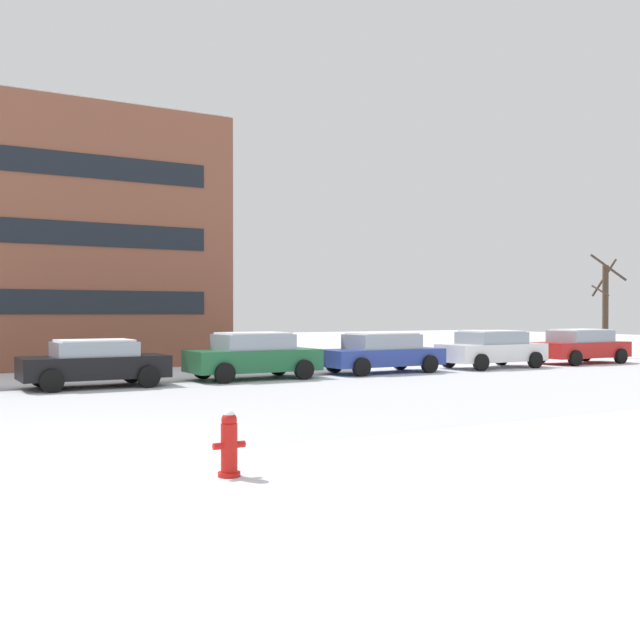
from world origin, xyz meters
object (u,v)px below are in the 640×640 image
object	(u,v)px
parked_car_black	(94,363)
parked_car_white	(492,349)
parked_car_red	(580,346)
fire_hydrant	(229,443)
parked_car_blue	(382,352)
parked_car_green	(253,355)

from	to	relation	value
parked_car_black	parked_car_white	bearing A→B (deg)	0.31
parked_car_red	parked_car_white	bearing A→B (deg)	-178.91
parked_car_black	parked_car_red	size ratio (longest dim) A/B	0.95
fire_hydrant	parked_car_black	world-z (taller)	parked_car_black
parked_car_black	parked_car_red	world-z (taller)	parked_car_red
fire_hydrant	parked_car_blue	bearing A→B (deg)	49.21
parked_car_green	parked_car_blue	size ratio (longest dim) A/B	0.95
parked_car_black	parked_car_blue	size ratio (longest dim) A/B	0.91
parked_car_white	parked_car_black	bearing A→B (deg)	-179.69
fire_hydrant	parked_car_green	size ratio (longest dim) A/B	0.21
parked_car_blue	parked_car_black	bearing A→B (deg)	-178.78
parked_car_black	parked_car_white	xyz separation A→B (m)	(15.25, 0.08, 0.04)
parked_car_red	parked_car_green	bearing A→B (deg)	-179.90
parked_car_red	parked_car_blue	bearing A→B (deg)	179.79
fire_hydrant	parked_car_green	xyz separation A→B (m)	(6.06, 12.85, 0.33)
fire_hydrant	parked_car_blue	xyz separation A→B (m)	(11.15, 12.92, 0.30)
fire_hydrant	parked_car_white	size ratio (longest dim) A/B	0.20
parked_car_black	parked_car_red	bearing A→B (deg)	0.51
parked_car_green	parked_car_black	bearing A→B (deg)	-178.28
parked_car_green	parked_car_white	xyz separation A→B (m)	(10.16, -0.07, -0.02)
parked_car_white	parked_car_green	bearing A→B (deg)	179.61
fire_hydrant	parked_car_green	distance (m)	14.22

